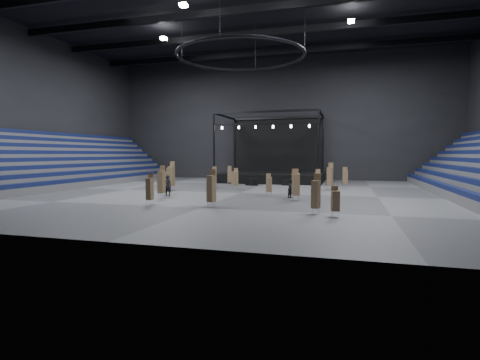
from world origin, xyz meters
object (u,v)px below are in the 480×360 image
(chair_stack_6, at_px, (269,184))
(chair_stack_10, at_px, (211,190))
(chair_stack_1, at_px, (167,180))
(chair_stack_7, at_px, (230,175))
(chair_stack_8, at_px, (316,194))
(chair_stack_3, at_px, (214,177))
(chair_stack_9, at_px, (171,176))
(chair_stack_5, at_px, (235,178))
(chair_stack_12, at_px, (345,177))
(chair_stack_13, at_px, (296,184))
(chair_stack_4, at_px, (150,188))
(chair_stack_14, at_px, (335,200))
(flight_case_left, at_px, (250,182))
(chair_stack_15, at_px, (161,181))
(man_center, at_px, (168,186))
(flight_case_right, at_px, (287,182))
(crew_member, at_px, (292,188))
(stage, at_px, (272,171))
(flight_case_mid, at_px, (253,182))
(chair_stack_11, at_px, (330,176))
(chair_stack_0, at_px, (318,180))
(chair_stack_2, at_px, (212,188))

(chair_stack_6, xyz_separation_m, chair_stack_10, (-2.69, -7.71, 0.09))
(chair_stack_1, relative_size, chair_stack_6, 1.21)
(chair_stack_7, relative_size, chair_stack_10, 1.06)
(chair_stack_8, xyz_separation_m, chair_stack_10, (-7.50, 1.38, -0.14))
(chair_stack_3, xyz_separation_m, chair_stack_9, (-3.35, -3.74, 0.29))
(chair_stack_5, bearing_deg, chair_stack_12, 41.13)
(chair_stack_5, bearing_deg, chair_stack_13, -28.69)
(chair_stack_4, relative_size, chair_stack_14, 1.27)
(flight_case_left, distance_m, chair_stack_5, 5.42)
(chair_stack_10, xyz_separation_m, chair_stack_14, (8.70, -2.14, -0.16))
(flight_case_left, xyz_separation_m, chair_stack_8, (9.18, -19.66, 0.93))
(chair_stack_5, height_order, chair_stack_13, chair_stack_13)
(chair_stack_15, height_order, man_center, chair_stack_15)
(flight_case_right, distance_m, chair_stack_3, 9.18)
(chair_stack_13, xyz_separation_m, crew_member, (-0.58, 1.87, -0.51))
(chair_stack_9, relative_size, chair_stack_12, 1.29)
(stage, distance_m, chair_stack_8, 28.40)
(flight_case_mid, height_order, chair_stack_9, chair_stack_9)
(man_center, bearing_deg, flight_case_mid, -113.29)
(chair_stack_1, height_order, man_center, chair_stack_1)
(chair_stack_11, bearing_deg, chair_stack_14, -69.71)
(stage, xyz_separation_m, chair_stack_9, (-7.64, -15.55, 0.08))
(chair_stack_3, relative_size, chair_stack_7, 1.01)
(chair_stack_4, bearing_deg, flight_case_left, 87.21)
(flight_case_right, bearing_deg, chair_stack_15, -118.14)
(man_center, bearing_deg, chair_stack_7, -102.90)
(chair_stack_0, height_order, chair_stack_4, chair_stack_4)
(chair_stack_8, xyz_separation_m, chair_stack_14, (1.20, -0.76, -0.30))
(chair_stack_1, xyz_separation_m, chair_stack_11, (14.49, 8.30, 0.17))
(chair_stack_11, relative_size, chair_stack_15, 1.03)
(chair_stack_12, bearing_deg, chair_stack_4, -134.85)
(flight_case_left, bearing_deg, chair_stack_12, -3.29)
(stage, distance_m, chair_stack_5, 13.03)
(flight_case_mid, bearing_deg, chair_stack_14, -63.73)
(chair_stack_10, bearing_deg, chair_stack_2, -64.31)
(chair_stack_12, height_order, chair_stack_15, chair_stack_15)
(chair_stack_11, bearing_deg, flight_case_left, 177.11)
(flight_case_mid, distance_m, chair_stack_12, 10.73)
(chair_stack_6, relative_size, chair_stack_13, 0.79)
(chair_stack_9, xyz_separation_m, crew_member, (12.99, -3.55, -0.69))
(stage, xyz_separation_m, crew_member, (5.35, -19.11, -0.61))
(chair_stack_7, distance_m, chair_stack_13, 15.92)
(stage, height_order, chair_stack_12, stage)
(crew_member, bearing_deg, chair_stack_3, 73.77)
(chair_stack_3, distance_m, chair_stack_6, 9.81)
(chair_stack_10, distance_m, chair_stack_11, 16.76)
(stage, relative_size, chair_stack_0, 6.25)
(chair_stack_7, xyz_separation_m, chair_stack_11, (11.83, -2.78, 0.25))
(flight_case_mid, distance_m, crew_member, 13.25)
(flight_case_right, bearing_deg, chair_stack_2, -96.50)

